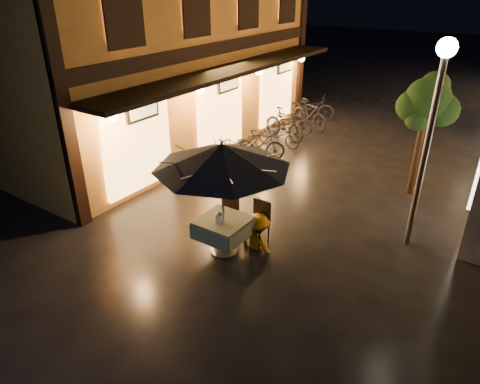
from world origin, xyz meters
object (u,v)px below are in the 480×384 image
Objects in this scene: patio_umbrella at (222,156)px; bicycle_0 at (235,148)px; person_yellow at (258,216)px; person_orange at (224,208)px; table_lantern at (219,216)px; cafe_table at (223,228)px; streetlamp_near at (434,111)px.

bicycle_0 is at bearing 122.16° from patio_umbrella.
patio_umbrella is 1.83× the size of person_yellow.
table_lantern is at bearing 135.73° from person_orange.
bicycle_0 is at bearing 121.38° from table_lantern.
table_lantern is 5.02m from bicycle_0.
bicycle_0 is at bearing -39.03° from person_yellow.
patio_umbrella reaches higher than table_lantern.
cafe_table is 0.76m from person_yellow.
streetlamp_near reaches higher than person_yellow.
person_yellow is (-2.62, -1.87, -2.19)m from streetlamp_near.
cafe_table is 0.68× the size of person_yellow.
cafe_table is at bearing 90.00° from table_lantern.
streetlamp_near is at bearing 38.71° from cafe_table.
bicycle_0 is (-2.60, 4.14, -0.12)m from cafe_table.
table_lantern is (0.00, -0.13, 0.33)m from cafe_table.
streetlamp_near is 6.41m from bicycle_0.
cafe_table is 0.55× the size of bicycle_0.
patio_umbrella is at bearing 90.00° from table_lantern.
patio_umbrella reaches higher than cafe_table.
cafe_table is 0.66m from person_orange.
cafe_table is 0.36m from table_lantern.
streetlamp_near is 4.50m from table_lantern.
streetlamp_near is 1.58× the size of patio_umbrella.
patio_umbrella is (0.00, 0.00, 1.56)m from cafe_table.
table_lantern is 0.80m from person_orange.
table_lantern is at bearing 68.01° from person_yellow.
person_orange is at bearing 14.34° from person_yellow.
patio_umbrella is at bearing -141.29° from streetlamp_near.
cafe_table is at bearing -135.80° from bicycle_0.
bicycle_0 is at bearing 122.16° from cafe_table.
streetlamp_near is 4.55m from person_orange.
bicycle_0 is (-2.60, 4.14, -1.68)m from patio_umbrella.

